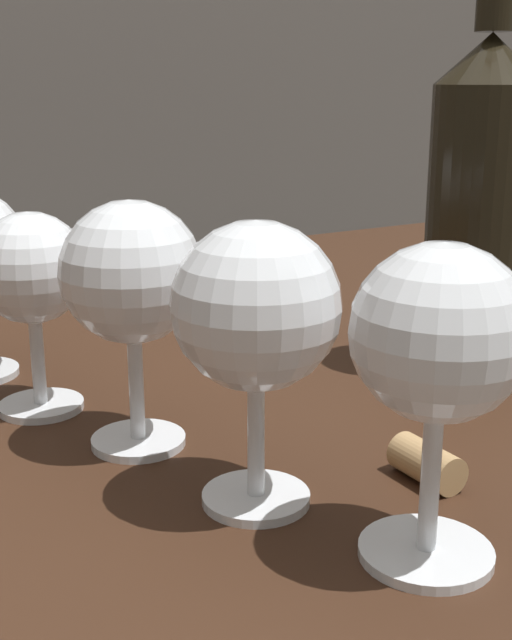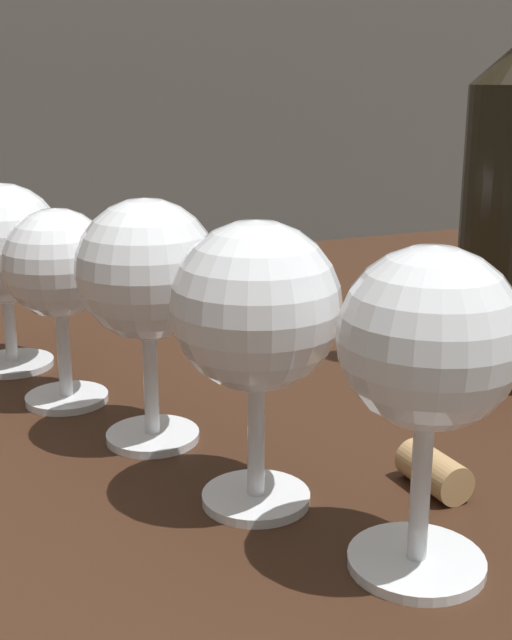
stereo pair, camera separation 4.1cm
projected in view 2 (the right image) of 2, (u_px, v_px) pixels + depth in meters
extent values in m
cube|color=#382114|center=(87.00, 402.00, 0.62)|extent=(1.48, 0.85, 0.03)
cylinder|color=#382114|center=(473.00, 488.00, 1.32)|extent=(0.06, 0.06, 0.75)
cylinder|color=white|center=(416.00, 562.00, 0.38)|extent=(0.06, 0.06, 0.00)
cylinder|color=white|center=(421.00, 478.00, 0.37)|extent=(0.01, 0.01, 0.08)
sphere|color=white|center=(430.00, 338.00, 0.35)|extent=(0.08, 0.08, 0.08)
ellipsoid|color=#EACC66|center=(429.00, 341.00, 0.35)|extent=(0.07, 0.07, 0.03)
cylinder|color=white|center=(256.00, 497.00, 0.44)|extent=(0.06, 0.06, 0.00)
cylinder|color=white|center=(256.00, 428.00, 0.43)|extent=(0.01, 0.01, 0.07)
sphere|color=white|center=(256.00, 306.00, 0.41)|extent=(0.09, 0.09, 0.09)
ellipsoid|color=#470A16|center=(256.00, 317.00, 0.41)|extent=(0.08, 0.08, 0.03)
cylinder|color=white|center=(153.00, 436.00, 0.52)|extent=(0.06, 0.06, 0.00)
cylinder|color=white|center=(151.00, 374.00, 0.50)|extent=(0.01, 0.01, 0.08)
sphere|color=white|center=(147.00, 269.00, 0.49)|extent=(0.08, 0.08, 0.08)
ellipsoid|color=gold|center=(147.00, 267.00, 0.49)|extent=(0.07, 0.07, 0.04)
cylinder|color=white|center=(67.00, 398.00, 0.58)|extent=(0.06, 0.06, 0.00)
cylinder|color=white|center=(64.00, 347.00, 0.57)|extent=(0.01, 0.01, 0.07)
sphere|color=white|center=(58.00, 263.00, 0.55)|extent=(0.07, 0.07, 0.07)
ellipsoid|color=beige|center=(58.00, 264.00, 0.55)|extent=(0.06, 0.06, 0.03)
cylinder|color=white|center=(13.00, 363.00, 0.65)|extent=(0.06, 0.06, 0.00)
cylinder|color=white|center=(9.00, 322.00, 0.64)|extent=(0.01, 0.01, 0.06)
sphere|color=white|center=(3.00, 244.00, 0.62)|extent=(0.09, 0.09, 0.09)
ellipsoid|color=#380711|center=(3.00, 251.00, 0.62)|extent=(0.08, 0.08, 0.03)
cylinder|color=tan|center=(434.00, 471.00, 0.45)|extent=(0.02, 0.04, 0.02)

